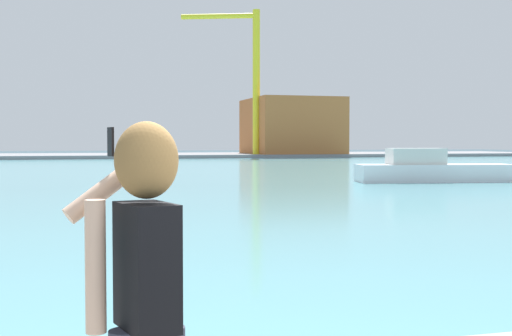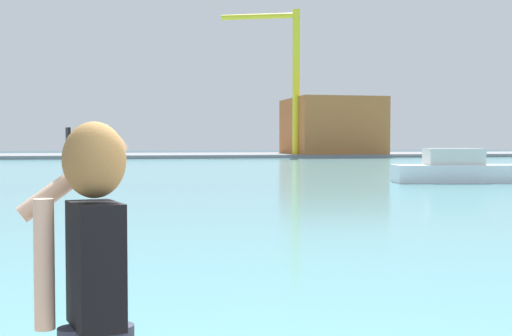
{
  "view_description": "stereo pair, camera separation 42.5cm",
  "coord_description": "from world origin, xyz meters",
  "px_view_note": "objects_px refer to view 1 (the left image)",
  "views": [
    {
      "loc": [
        -1.49,
        -2.92,
        2.21
      ],
      "look_at": [
        0.3,
        3.47,
        1.95
      ],
      "focal_mm": 46.84,
      "sensor_mm": 36.0,
      "label": 1
    },
    {
      "loc": [
        -1.08,
        -3.02,
        2.21
      ],
      "look_at": [
        0.3,
        3.47,
        1.95
      ],
      "focal_mm": 46.84,
      "sensor_mm": 36.0,
      "label": 2
    }
  ],
  "objects_px": {
    "boat_moored": "(431,170)",
    "port_crane": "(249,69)",
    "warehouse_right": "(292,126)",
    "person_photographer": "(144,274)"
  },
  "relations": [
    {
      "from": "person_photographer",
      "to": "warehouse_right",
      "type": "xyz_separation_m",
      "value": [
        30.91,
        89.03,
        2.81
      ]
    },
    {
      "from": "boat_moored",
      "to": "port_crane",
      "type": "height_order",
      "value": "port_crane"
    },
    {
      "from": "warehouse_right",
      "to": "port_crane",
      "type": "distance_m",
      "value": 11.11
    },
    {
      "from": "warehouse_right",
      "to": "port_crane",
      "type": "height_order",
      "value": "port_crane"
    },
    {
      "from": "person_photographer",
      "to": "boat_moored",
      "type": "bearing_deg",
      "value": -46.74
    },
    {
      "from": "port_crane",
      "to": "warehouse_right",
      "type": "bearing_deg",
      "value": 23.12
    },
    {
      "from": "person_photographer",
      "to": "port_crane",
      "type": "xyz_separation_m",
      "value": [
        23.61,
        85.91,
        10.59
      ]
    },
    {
      "from": "warehouse_right",
      "to": "port_crane",
      "type": "xyz_separation_m",
      "value": [
        -7.3,
        -3.12,
        7.78
      ]
    },
    {
      "from": "warehouse_right",
      "to": "port_crane",
      "type": "bearing_deg",
      "value": -156.88
    },
    {
      "from": "port_crane",
      "to": "boat_moored",
      "type": "bearing_deg",
      "value": -95.0
    }
  ]
}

